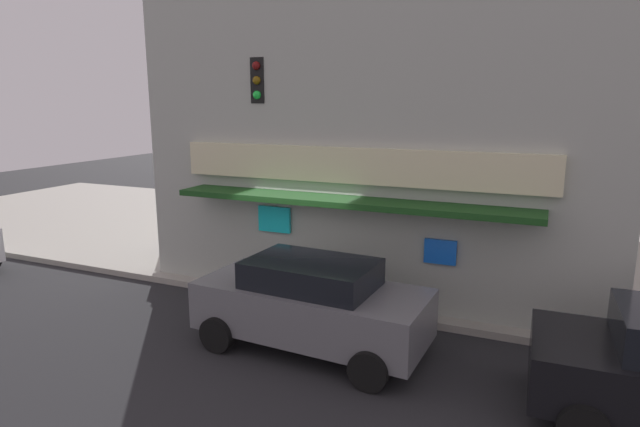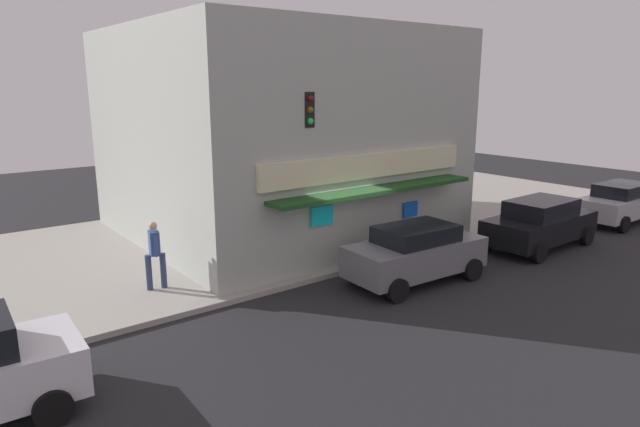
% 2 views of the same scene
% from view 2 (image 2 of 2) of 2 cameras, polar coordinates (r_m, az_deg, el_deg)
% --- Properties ---
extents(ground_plane, '(54.17, 54.17, 0.00)m').
position_cam_2_polar(ground_plane, '(16.46, 2.96, -6.18)').
color(ground_plane, '#232326').
extents(sidewalk, '(36.12, 10.60, 0.15)m').
position_cam_2_polar(sidewalk, '(20.56, -6.71, -2.05)').
color(sidewalk, '#A39E93').
rests_on(sidewalk, ground_plane).
extents(corner_building, '(10.25, 10.76, 7.12)m').
position_cam_2_polar(corner_building, '(20.48, -4.44, 8.27)').
color(corner_building, '#ADB2A8').
rests_on(corner_building, sidewalk).
extents(traffic_light, '(0.32, 0.58, 5.30)m').
position_cam_2_polar(traffic_light, '(15.45, -1.66, 6.06)').
color(traffic_light, black).
rests_on(traffic_light, sidewalk).
extents(fire_hydrant, '(0.53, 0.29, 0.90)m').
position_cam_2_polar(fire_hydrant, '(18.62, 7.36, -2.09)').
color(fire_hydrant, red).
rests_on(fire_hydrant, sidewalk).
extents(trash_can, '(0.57, 0.57, 0.93)m').
position_cam_2_polar(trash_can, '(21.49, 10.06, -0.00)').
color(trash_can, '#2D2D2D').
rests_on(trash_can, sidewalk).
extents(pedestrian, '(0.55, 0.54, 1.83)m').
position_cam_2_polar(pedestrian, '(15.18, -16.64, -3.85)').
color(pedestrian, navy).
rests_on(pedestrian, sidewalk).
extents(potted_plant_by_doorway, '(0.61, 0.61, 1.00)m').
position_cam_2_polar(potted_plant_by_doorway, '(18.00, -4.01, -2.12)').
color(potted_plant_by_doorway, brown).
rests_on(potted_plant_by_doorway, sidewalk).
extents(potted_plant_by_window, '(0.76, 0.76, 1.11)m').
position_cam_2_polar(potted_plant_by_window, '(20.10, 6.18, -0.33)').
color(potted_plant_by_window, brown).
rests_on(potted_plant_by_window, sidewalk).
extents(parked_car_grey, '(4.17, 2.12, 1.64)m').
position_cam_2_polar(parked_car_grey, '(15.76, 9.79, -4.00)').
color(parked_car_grey, slate).
rests_on(parked_car_grey, ground_plane).
extents(parked_car_silver, '(4.21, 1.95, 1.60)m').
position_cam_2_polar(parked_car_silver, '(25.20, 28.56, 1.01)').
color(parked_car_silver, '#B7B7BC').
rests_on(parked_car_silver, ground_plane).
extents(parked_car_black, '(4.50, 2.14, 1.66)m').
position_cam_2_polar(parked_car_black, '(20.19, 21.69, -0.92)').
color(parked_car_black, black).
rests_on(parked_car_black, ground_plane).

